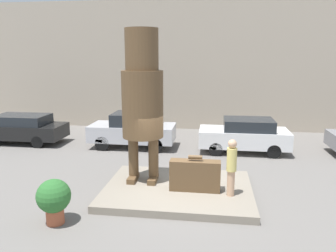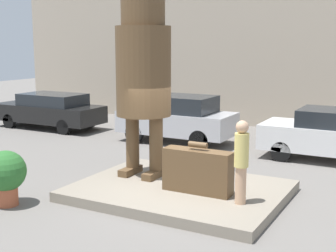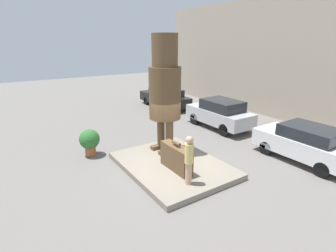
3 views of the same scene
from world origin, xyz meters
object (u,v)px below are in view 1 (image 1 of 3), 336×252
parked_car_silver (134,129)px  tourist (232,165)px  giant_suitcase (195,175)px  parked_car_white (244,135)px  planter_pot (54,198)px  statue_figure (142,95)px  parked_car_black (19,128)px

parked_car_silver → tourist: bearing=127.7°
giant_suitcase → parked_car_white: parked_car_white is taller
giant_suitcase → planter_pot: (-3.62, -2.22, -0.00)m
tourist → planter_pot: size_ratio=1.43×
planter_pot → tourist: bearing=22.6°
statue_figure → giant_suitcase: (1.80, -0.65, -2.46)m
parked_car_silver → parked_car_black: bearing=0.0°
giant_suitcase → planter_pot: size_ratio=1.28×
giant_suitcase → tourist: size_ratio=0.90×
parked_car_silver → parked_car_white: bearing=178.8°
giant_suitcase → parked_car_black: bearing=149.7°
statue_figure → parked_car_black: statue_figure is taller
statue_figure → tourist: statue_figure is taller
statue_figure → parked_car_silver: bearing=107.6°
planter_pot → statue_figure: bearing=57.6°
parked_car_black → giant_suitcase: bearing=149.7°
giant_suitcase → parked_car_black: 10.88m
parked_car_black → parked_car_white: size_ratio=1.17×
parked_car_silver → planter_pot: size_ratio=3.33×
tourist → planter_pot: bearing=-157.4°
parked_car_black → planter_pot: size_ratio=3.86×
tourist → parked_car_silver: 7.27m
parked_car_black → parked_car_white: (11.39, -0.11, 0.05)m
statue_figure → giant_suitcase: 3.12m
tourist → parked_car_black: tourist is taller
statue_figure → parked_car_white: bearing=51.3°
statue_figure → giant_suitcase: size_ratio=3.18×
giant_suitcase → tourist: tourist is taller
giant_suitcase → parked_car_white: size_ratio=0.39×
statue_figure → parked_car_silver: statue_figure is taller
tourist → parked_car_white: (0.89, 5.63, -0.37)m
parked_car_silver → planter_pot: (-0.28, -7.71, -0.17)m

